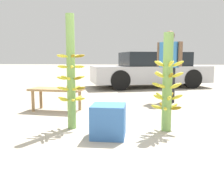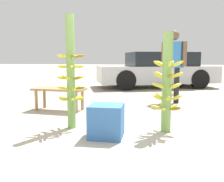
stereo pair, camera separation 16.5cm
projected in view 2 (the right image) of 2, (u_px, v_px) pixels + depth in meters
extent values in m
plane|color=#A89E8C|center=(117.00, 136.00, 3.36)|extent=(80.00, 80.00, 0.00)
cylinder|color=#7AA851|center=(71.00, 72.00, 3.66)|extent=(0.12, 0.12, 1.67)
ellipsoid|color=gold|center=(77.00, 56.00, 3.73)|extent=(0.12, 0.16, 0.06)
ellipsoid|color=gold|center=(69.00, 56.00, 3.75)|extent=(0.11, 0.16, 0.06)
ellipsoid|color=gold|center=(62.00, 56.00, 3.65)|extent=(0.16, 0.04, 0.06)
ellipsoid|color=gold|center=(63.00, 56.00, 3.53)|extent=(0.12, 0.16, 0.06)
ellipsoid|color=olive|center=(72.00, 56.00, 3.50)|extent=(0.11, 0.16, 0.06)
ellipsoid|color=olive|center=(79.00, 56.00, 3.61)|extent=(0.16, 0.04, 0.06)
ellipsoid|color=gold|center=(79.00, 67.00, 3.61)|extent=(0.16, 0.06, 0.05)
ellipsoid|color=gold|center=(78.00, 66.00, 3.74)|extent=(0.13, 0.15, 0.05)
ellipsoid|color=gold|center=(70.00, 66.00, 3.78)|extent=(0.10, 0.16, 0.05)
ellipsoid|color=gold|center=(62.00, 67.00, 3.68)|extent=(0.16, 0.06, 0.05)
ellipsoid|color=gold|center=(63.00, 67.00, 3.56)|extent=(0.13, 0.15, 0.05)
ellipsoid|color=gold|center=(71.00, 67.00, 3.52)|extent=(0.10, 0.16, 0.05)
ellipsoid|color=gold|center=(74.00, 77.00, 3.80)|extent=(0.04, 0.16, 0.07)
ellipsoid|color=gold|center=(65.00, 77.00, 3.75)|extent=(0.16, 0.11, 0.07)
ellipsoid|color=gold|center=(62.00, 78.00, 3.62)|extent=(0.16, 0.12, 0.07)
ellipsoid|color=gold|center=(68.00, 78.00, 3.54)|extent=(0.04, 0.16, 0.07)
ellipsoid|color=olive|center=(77.00, 78.00, 3.59)|extent=(0.16, 0.11, 0.07)
ellipsoid|color=gold|center=(80.00, 77.00, 3.72)|extent=(0.16, 0.12, 0.07)
ellipsoid|color=gold|center=(77.00, 87.00, 3.80)|extent=(0.10, 0.16, 0.07)
ellipsoid|color=gold|center=(68.00, 87.00, 3.81)|extent=(0.13, 0.15, 0.07)
ellipsoid|color=gold|center=(62.00, 88.00, 3.70)|extent=(0.16, 0.06, 0.07)
ellipsoid|color=gold|center=(65.00, 89.00, 3.58)|extent=(0.10, 0.16, 0.07)
ellipsoid|color=gold|center=(74.00, 89.00, 3.57)|extent=(0.13, 0.15, 0.07)
ellipsoid|color=olive|center=(80.00, 88.00, 3.68)|extent=(0.16, 0.06, 0.07)
ellipsoid|color=gold|center=(63.00, 98.00, 3.74)|extent=(0.16, 0.05, 0.07)
ellipsoid|color=gold|center=(64.00, 100.00, 3.61)|extent=(0.12, 0.15, 0.07)
ellipsoid|color=gold|center=(73.00, 100.00, 3.58)|extent=(0.11, 0.16, 0.07)
ellipsoid|color=gold|center=(80.00, 99.00, 3.68)|extent=(0.16, 0.05, 0.07)
ellipsoid|color=gold|center=(78.00, 97.00, 3.81)|extent=(0.12, 0.15, 0.07)
ellipsoid|color=gold|center=(70.00, 97.00, 3.84)|extent=(0.11, 0.16, 0.07)
cylinder|color=#7AA851|center=(167.00, 83.00, 3.50)|extent=(0.14, 0.14, 1.39)
ellipsoid|color=gold|center=(178.00, 64.00, 3.42)|extent=(0.17, 0.08, 0.11)
ellipsoid|color=gold|center=(172.00, 64.00, 3.57)|extent=(0.12, 0.17, 0.11)
ellipsoid|color=gold|center=(160.00, 63.00, 3.58)|extent=(0.15, 0.15, 0.11)
ellipsoid|color=gold|center=(158.00, 64.00, 3.42)|extent=(0.17, 0.12, 0.11)
ellipsoid|color=gold|center=(170.00, 64.00, 3.32)|extent=(0.07, 0.17, 0.11)
ellipsoid|color=gold|center=(158.00, 75.00, 3.43)|extent=(0.17, 0.12, 0.11)
ellipsoid|color=olive|center=(170.00, 75.00, 3.34)|extent=(0.08, 0.17, 0.11)
ellipsoid|color=gold|center=(178.00, 75.00, 3.45)|extent=(0.17, 0.06, 0.11)
ellipsoid|color=gold|center=(171.00, 74.00, 3.60)|extent=(0.11, 0.17, 0.11)
ellipsoid|color=gold|center=(159.00, 74.00, 3.59)|extent=(0.16, 0.15, 0.11)
ellipsoid|color=gold|center=(174.00, 87.00, 3.38)|extent=(0.14, 0.16, 0.09)
ellipsoid|color=gold|center=(176.00, 86.00, 3.53)|extent=(0.18, 0.10, 0.09)
ellipsoid|color=gold|center=(166.00, 85.00, 3.64)|extent=(0.05, 0.17, 0.09)
ellipsoid|color=gold|center=(157.00, 85.00, 3.57)|extent=(0.18, 0.10, 0.09)
ellipsoid|color=gold|center=(161.00, 86.00, 3.40)|extent=(0.14, 0.17, 0.09)
ellipsoid|color=gold|center=(177.00, 98.00, 3.47)|extent=(0.17, 0.08, 0.11)
ellipsoid|color=olive|center=(171.00, 96.00, 3.63)|extent=(0.12, 0.17, 0.11)
ellipsoid|color=gold|center=(160.00, 96.00, 3.64)|extent=(0.15, 0.16, 0.11)
ellipsoid|color=gold|center=(157.00, 97.00, 3.49)|extent=(0.17, 0.11, 0.11)
ellipsoid|color=gold|center=(168.00, 99.00, 3.39)|extent=(0.06, 0.17, 0.11)
ellipsoid|color=olive|center=(162.00, 106.00, 3.68)|extent=(0.11, 0.17, 0.09)
ellipsoid|color=gold|center=(156.00, 107.00, 3.55)|extent=(0.17, 0.06, 0.09)
ellipsoid|color=gold|center=(164.00, 109.00, 3.41)|extent=(0.09, 0.18, 0.09)
ellipsoid|color=olive|center=(176.00, 109.00, 3.45)|extent=(0.17, 0.13, 0.09)
ellipsoid|color=gold|center=(174.00, 106.00, 3.62)|extent=(0.16, 0.14, 0.09)
cylinder|color=black|center=(177.00, 85.00, 5.79)|extent=(0.17, 0.17, 0.83)
cylinder|color=black|center=(169.00, 85.00, 5.92)|extent=(0.17, 0.17, 0.83)
cube|color=#3372B2|center=(174.00, 55.00, 5.76)|extent=(0.46, 0.39, 0.59)
cylinder|color=brown|center=(185.00, 54.00, 5.58)|extent=(0.14, 0.14, 0.56)
cylinder|color=brown|center=(164.00, 54.00, 5.94)|extent=(0.14, 0.14, 0.56)
sphere|color=brown|center=(174.00, 35.00, 5.71)|extent=(0.22, 0.22, 0.22)
cube|color=#99754C|center=(59.00, 89.00, 4.98)|extent=(1.08, 0.55, 0.04)
cylinder|color=#99754C|center=(44.00, 98.00, 5.27)|extent=(0.06, 0.06, 0.41)
cylinder|color=#99754C|center=(82.00, 100.00, 5.05)|extent=(0.06, 0.06, 0.41)
cylinder|color=#99754C|center=(36.00, 101.00, 4.96)|extent=(0.06, 0.06, 0.41)
cylinder|color=#99754C|center=(76.00, 103.00, 4.75)|extent=(0.06, 0.06, 0.41)
cube|color=#B7B7BC|center=(156.00, 74.00, 9.07)|extent=(4.50, 2.93, 0.59)
cube|color=black|center=(161.00, 59.00, 9.03)|extent=(2.67, 2.20, 0.49)
cylinder|color=black|center=(126.00, 80.00, 8.13)|extent=(0.69, 0.40, 0.66)
cylinder|color=black|center=(117.00, 77.00, 9.63)|extent=(0.69, 0.40, 0.66)
cylinder|color=black|center=(199.00, 79.00, 8.56)|extent=(0.69, 0.40, 0.66)
cylinder|color=black|center=(180.00, 76.00, 10.05)|extent=(0.69, 0.40, 0.66)
cube|color=#386BB2|center=(106.00, 121.00, 3.30)|extent=(0.44, 0.44, 0.44)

